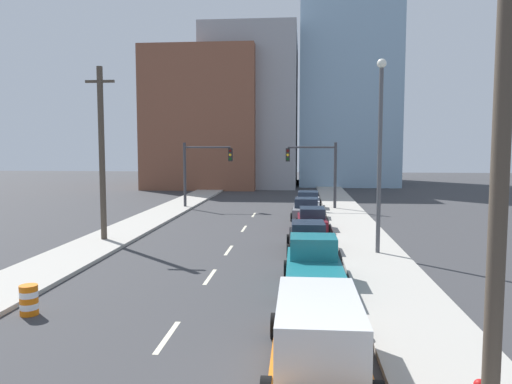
{
  "coord_description": "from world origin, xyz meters",
  "views": [
    {
      "loc": [
        3.67,
        -4.23,
        5.25
      ],
      "look_at": [
        0.6,
        29.27,
        2.2
      ],
      "focal_mm": 35.0,
      "sensor_mm": 36.0,
      "label": 1
    }
  ],
  "objects_px": {
    "traffic_signal_right": "(320,166)",
    "sedan_silver": "(308,201)",
    "pickup_truck_teal": "(314,268)",
    "sedan_maroon": "(312,220)",
    "sedan_gray": "(306,210)",
    "traffic_signal_left": "(199,166)",
    "traffic_barrel": "(29,300)",
    "utility_pole_left_mid": "(102,153)",
    "utility_pole_right_near": "(501,147)",
    "sedan_black": "(308,238)",
    "box_truck_orange": "(318,337)",
    "street_lamp": "(380,145)"
  },
  "relations": [
    {
      "from": "box_truck_orange",
      "to": "utility_pole_left_mid",
      "type": "bearing_deg",
      "value": 126.24
    },
    {
      "from": "traffic_signal_right",
      "to": "pickup_truck_teal",
      "type": "height_order",
      "value": "traffic_signal_right"
    },
    {
      "from": "traffic_signal_left",
      "to": "utility_pole_right_near",
      "type": "relative_size",
      "value": 0.55
    },
    {
      "from": "traffic_barrel",
      "to": "box_truck_orange",
      "type": "relative_size",
      "value": 0.15
    },
    {
      "from": "traffic_signal_right",
      "to": "traffic_barrel",
      "type": "xyz_separation_m",
      "value": [
        -9.99,
        -27.18,
        -3.18
      ]
    },
    {
      "from": "traffic_barrel",
      "to": "street_lamp",
      "type": "height_order",
      "value": "street_lamp"
    },
    {
      "from": "traffic_signal_right",
      "to": "street_lamp",
      "type": "bearing_deg",
      "value": -82.96
    },
    {
      "from": "street_lamp",
      "to": "sedan_gray",
      "type": "bearing_deg",
      "value": 105.3
    },
    {
      "from": "traffic_signal_left",
      "to": "pickup_truck_teal",
      "type": "distance_m",
      "value": 25.19
    },
    {
      "from": "pickup_truck_teal",
      "to": "traffic_barrel",
      "type": "bearing_deg",
      "value": -157.32
    },
    {
      "from": "utility_pole_right_near",
      "to": "sedan_black",
      "type": "distance_m",
      "value": 16.67
    },
    {
      "from": "traffic_signal_left",
      "to": "street_lamp",
      "type": "relative_size",
      "value": 0.6
    },
    {
      "from": "traffic_signal_right",
      "to": "sedan_black",
      "type": "xyz_separation_m",
      "value": [
        -1.18,
        -16.87,
        -2.97
      ]
    },
    {
      "from": "traffic_signal_left",
      "to": "sedan_maroon",
      "type": "xyz_separation_m",
      "value": [
        9.34,
        -10.42,
        -3.0
      ]
    },
    {
      "from": "traffic_signal_left",
      "to": "utility_pole_right_near",
      "type": "height_order",
      "value": "utility_pole_right_near"
    },
    {
      "from": "box_truck_orange",
      "to": "sedan_silver",
      "type": "distance_m",
      "value": 30.68
    },
    {
      "from": "sedan_black",
      "to": "sedan_maroon",
      "type": "distance_m",
      "value": 6.46
    },
    {
      "from": "sedan_maroon",
      "to": "sedan_gray",
      "type": "xyz_separation_m",
      "value": [
        -0.31,
        5.03,
        0.04
      ]
    },
    {
      "from": "sedan_black",
      "to": "sedan_silver",
      "type": "relative_size",
      "value": 0.97
    },
    {
      "from": "utility_pole_left_mid",
      "to": "sedan_gray",
      "type": "xyz_separation_m",
      "value": [
        11.22,
        9.94,
        -4.21
      ]
    },
    {
      "from": "sedan_gray",
      "to": "pickup_truck_teal",
      "type": "bearing_deg",
      "value": -88.31
    },
    {
      "from": "utility_pole_right_near",
      "to": "sedan_maroon",
      "type": "bearing_deg",
      "value": 97.19
    },
    {
      "from": "utility_pole_right_near",
      "to": "utility_pole_left_mid",
      "type": "distance_m",
      "value": 22.44
    },
    {
      "from": "traffic_signal_right",
      "to": "utility_pole_right_near",
      "type": "height_order",
      "value": "utility_pole_right_near"
    },
    {
      "from": "box_truck_orange",
      "to": "sedan_gray",
      "type": "xyz_separation_m",
      "value": [
        -0.05,
        25.1,
        -0.19
      ]
    },
    {
      "from": "traffic_signal_left",
      "to": "utility_pole_left_mid",
      "type": "distance_m",
      "value": 15.54
    },
    {
      "from": "traffic_signal_right",
      "to": "sedan_black",
      "type": "relative_size",
      "value": 1.25
    },
    {
      "from": "sedan_black",
      "to": "sedan_silver",
      "type": "distance_m",
      "value": 17.06
    },
    {
      "from": "sedan_maroon",
      "to": "sedan_silver",
      "type": "xyz_separation_m",
      "value": [
        -0.11,
        10.61,
        0.04
      ]
    },
    {
      "from": "utility_pole_left_mid",
      "to": "traffic_signal_right",
      "type": "bearing_deg",
      "value": 51.07
    },
    {
      "from": "utility_pole_right_near",
      "to": "traffic_barrel",
      "type": "bearing_deg",
      "value": 155.61
    },
    {
      "from": "sedan_silver",
      "to": "utility_pole_right_near",
      "type": "bearing_deg",
      "value": -83.67
    },
    {
      "from": "pickup_truck_teal",
      "to": "sedan_maroon",
      "type": "bearing_deg",
      "value": 88.34
    },
    {
      "from": "utility_pole_left_mid",
      "to": "box_truck_orange",
      "type": "distance_m",
      "value": 19.31
    },
    {
      "from": "utility_pole_left_mid",
      "to": "sedan_black",
      "type": "height_order",
      "value": "utility_pole_left_mid"
    },
    {
      "from": "box_truck_orange",
      "to": "sedan_black",
      "type": "height_order",
      "value": "box_truck_orange"
    },
    {
      "from": "utility_pole_right_near",
      "to": "pickup_truck_teal",
      "type": "relative_size",
      "value": 1.89
    },
    {
      "from": "traffic_signal_left",
      "to": "pickup_truck_teal",
      "type": "bearing_deg",
      "value": -68.56
    },
    {
      "from": "traffic_signal_left",
      "to": "pickup_truck_teal",
      "type": "relative_size",
      "value": 1.03
    },
    {
      "from": "sedan_maroon",
      "to": "sedan_gray",
      "type": "distance_m",
      "value": 5.04
    },
    {
      "from": "utility_pole_right_near",
      "to": "box_truck_orange",
      "type": "distance_m",
      "value": 5.73
    },
    {
      "from": "traffic_signal_right",
      "to": "sedan_silver",
      "type": "bearing_deg",
      "value": 168.6
    },
    {
      "from": "utility_pole_right_near",
      "to": "sedan_silver",
      "type": "relative_size",
      "value": 2.22
    },
    {
      "from": "street_lamp",
      "to": "box_truck_orange",
      "type": "distance_m",
      "value": 14.08
    },
    {
      "from": "sedan_maroon",
      "to": "traffic_signal_right",
      "type": "bearing_deg",
      "value": 83.95
    },
    {
      "from": "traffic_barrel",
      "to": "pickup_truck_teal",
      "type": "relative_size",
      "value": 0.17
    },
    {
      "from": "sedan_maroon",
      "to": "pickup_truck_teal",
      "type": "bearing_deg",
      "value": -92.26
    },
    {
      "from": "utility_pole_left_mid",
      "to": "box_truck_orange",
      "type": "height_order",
      "value": "utility_pole_left_mid"
    },
    {
      "from": "sedan_silver",
      "to": "traffic_barrel",
      "type": "bearing_deg",
      "value": -107.0
    },
    {
      "from": "traffic_barrel",
      "to": "utility_pole_left_mid",
      "type": "bearing_deg",
      "value": 101.4
    }
  ]
}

